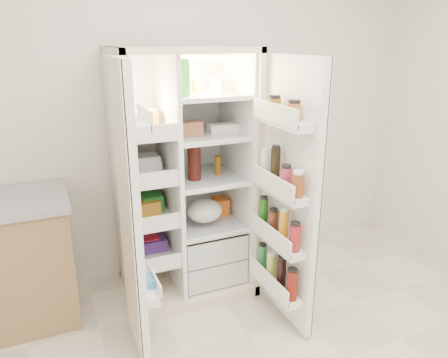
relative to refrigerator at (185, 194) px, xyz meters
name	(u,v)px	position (x,y,z in m)	size (l,w,h in m)	color
wall_back	(187,105)	(0.16, 0.35, 0.61)	(4.00, 0.02, 2.70)	silver
refrigerator	(185,194)	(0.00, 0.00, 0.00)	(0.92, 0.70, 1.80)	beige
freezer_door	(131,217)	(-0.52, -0.60, 0.15)	(0.15, 0.40, 1.72)	white
fridge_door	(288,200)	(0.46, -0.69, 0.13)	(0.17, 0.58, 1.72)	white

